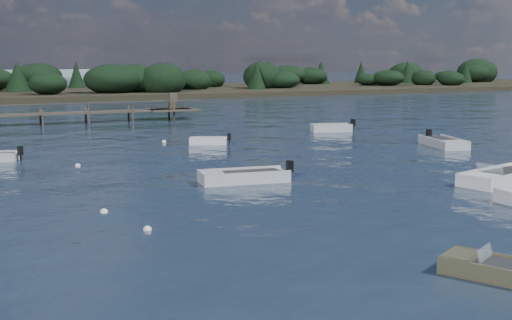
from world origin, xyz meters
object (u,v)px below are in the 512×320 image
dinghy_extra_a (443,144)px  dinghy_mid_grey (244,179)px  dinghy_mid_white_b (501,179)px  tender_far_grey_b (331,129)px  tender_far_white (208,142)px

dinghy_extra_a → dinghy_mid_grey: bearing=-161.0°
dinghy_mid_white_b → tender_far_grey_b: bearing=79.1°
dinghy_mid_grey → dinghy_mid_white_b: bearing=-26.2°
dinghy_extra_a → tender_far_white: dinghy_extra_a is taller
tender_far_white → tender_far_grey_b: 12.98m
dinghy_extra_a → dinghy_mid_grey: 19.28m
dinghy_extra_a → dinghy_mid_white_b: dinghy_mid_white_b is taller
dinghy_mid_grey → tender_far_grey_b: (16.02, 17.79, 0.02)m
dinghy_mid_white_b → dinghy_mid_grey: 12.83m
dinghy_mid_white_b → dinghy_mid_grey: bearing=153.8°
tender_far_grey_b → tender_far_white: bearing=-164.6°
tender_far_grey_b → dinghy_mid_grey: bearing=-132.0°
dinghy_mid_white_b → tender_far_white: size_ratio=1.86×
dinghy_extra_a → tender_far_grey_b: 11.74m
dinghy_extra_a → dinghy_mid_grey: dinghy_mid_grey is taller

